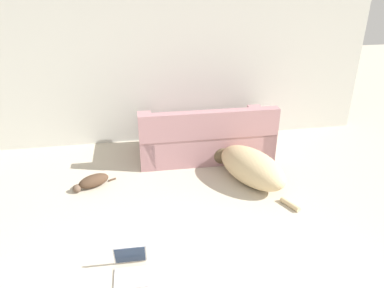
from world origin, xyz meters
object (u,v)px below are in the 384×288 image
(cat, at_px, (92,182))
(laptop_open, at_px, (130,264))
(couch, at_px, (205,138))
(dog, at_px, (248,165))

(cat, xyz_separation_m, laptop_open, (0.45, -1.54, 0.00))
(couch, xyz_separation_m, cat, (-1.59, -0.64, -0.19))
(laptop_open, bearing_deg, couch, 63.70)
(laptop_open, bearing_deg, dog, 43.02)
(dog, bearing_deg, cat, 60.33)
(dog, bearing_deg, couch, 2.43)
(cat, height_order, laptop_open, laptop_open)
(couch, height_order, cat, couch)
(dog, height_order, laptop_open, dog)
(dog, xyz_separation_m, laptop_open, (-1.55, -1.38, -0.13))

